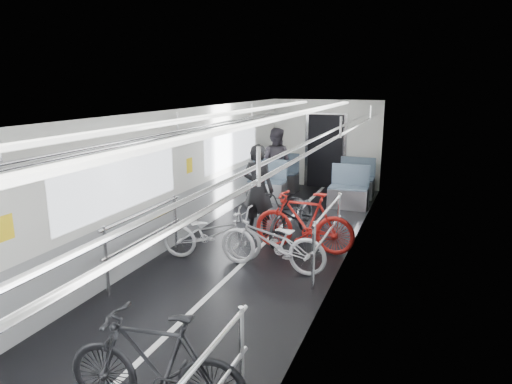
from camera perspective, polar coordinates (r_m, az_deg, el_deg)
car_shell at (r=7.80m, az=0.43°, el=0.77°), size 3.02×14.01×2.41m
bike_left_far at (r=7.54m, az=-5.57°, el=-5.22°), size 1.74×0.91×0.87m
bike_right_near at (r=4.27m, az=-12.41°, el=-20.31°), size 1.70×0.69×0.99m
bike_right_mid at (r=7.08m, az=1.93°, el=-6.20°), size 1.79×0.72×0.92m
bike_right_far at (r=7.86m, az=6.02°, el=-3.70°), size 1.77×0.53×1.06m
bike_aisle at (r=8.42m, az=4.67°, el=-2.85°), size 0.87×1.90×0.96m
person_standing at (r=8.63m, az=0.27°, el=0.29°), size 0.69×0.50×1.74m
person_seated at (r=11.67m, az=2.42°, el=3.78°), size 0.85×0.66×1.74m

